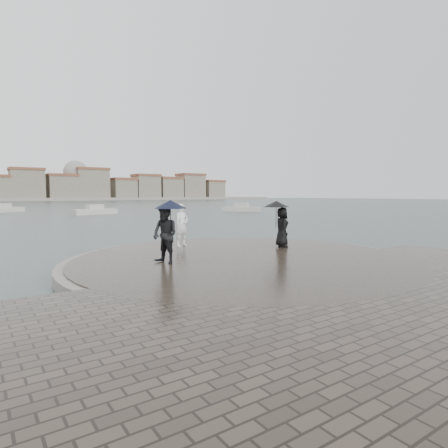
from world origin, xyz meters
TOP-DOWN VIEW (x-y plane):
  - ground at (0.00, 0.00)m, footprint 400.00×400.00m
  - kerb_ring at (0.00, 3.50)m, footprint 12.50×12.50m
  - quay_tip at (0.00, 3.50)m, footprint 11.90×11.90m
  - statue at (-0.53, 7.24)m, footprint 0.75×0.58m
  - visitor_left at (-2.80, 4.00)m, footprint 1.27×1.18m
  - visitor_right at (2.79, 4.68)m, footprint 1.23×1.14m
  - boats at (2.72, 41.78)m, footprint 46.91×27.33m

SIDE VIEW (x-z plane):
  - ground at x=0.00m, z-range 0.00..0.00m
  - kerb_ring at x=0.00m, z-range 0.00..0.32m
  - quay_tip at x=0.00m, z-range 0.00..0.36m
  - boats at x=2.72m, z-range -0.37..1.13m
  - statue at x=-0.53m, z-range 0.36..2.18m
  - visitor_right at x=2.79m, z-range 0.52..2.47m
  - visitor_left at x=-2.80m, z-range 0.48..2.52m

